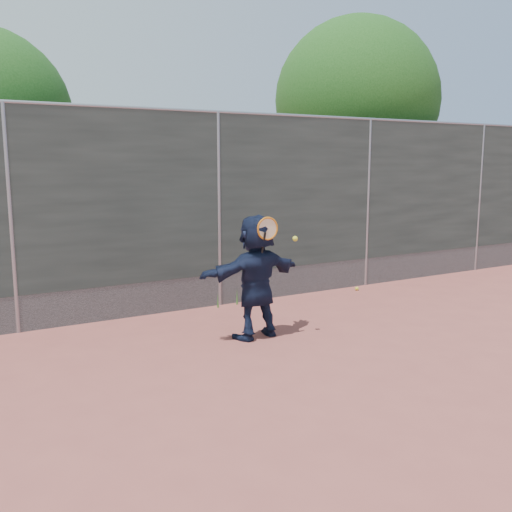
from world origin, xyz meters
TOP-DOWN VIEW (x-y plane):
  - ground at (0.00, 0.00)m, footprint 80.00×80.00m
  - player at (-0.34, 1.75)m, footprint 1.53×0.64m
  - ball_ground at (2.57, 3.21)m, footprint 0.07×0.07m
  - fence at (-0.00, 3.50)m, footprint 20.00×0.06m
  - swing_action at (-0.25, 1.55)m, footprint 0.57×0.15m
  - tree_right at (4.68, 5.75)m, footprint 3.78×3.60m
  - weed_clump at (0.29, 3.38)m, footprint 0.68×0.07m

SIDE VIEW (x-z plane):
  - ground at x=0.00m, z-range 0.00..0.00m
  - ball_ground at x=2.57m, z-range 0.00..0.07m
  - weed_clump at x=0.29m, z-range -0.02..0.28m
  - player at x=-0.34m, z-range 0.00..1.60m
  - swing_action at x=-0.25m, z-range 1.15..1.66m
  - fence at x=0.00m, z-range 0.07..3.09m
  - tree_right at x=4.68m, z-range 0.80..6.19m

